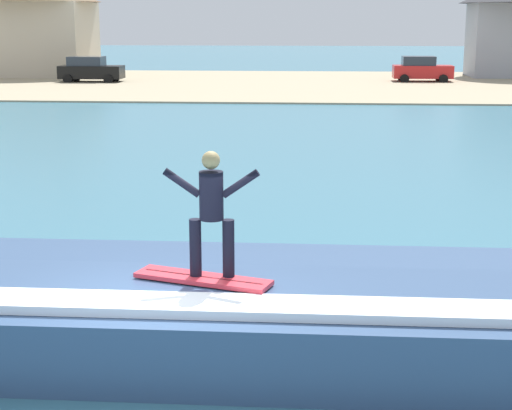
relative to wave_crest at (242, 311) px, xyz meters
name	(u,v)px	position (x,y,z in m)	size (l,w,h in m)	color
ground_plane	(160,381)	(-0.93, -1.27, -0.50)	(260.00, 260.00, 0.00)	teal
wave_crest	(242,311)	(0.00, 0.00, 0.00)	(9.37, 3.87, 1.06)	#375179
surfboard	(203,279)	(-0.49, -0.41, 0.59)	(1.93, 1.01, 0.06)	#D8333F
surfer	(211,207)	(-0.37, -0.37, 1.57)	(1.28, 0.32, 1.69)	black
shoreline_bank	(290,84)	(-0.93, 46.39, -0.45)	(120.00, 26.58, 0.09)	tan
car_near_shore	(90,69)	(-15.13, 46.78, 0.45)	(4.44, 2.19, 1.86)	black
car_far_shore	(422,69)	(8.37, 48.91, 0.44)	(4.18, 2.14, 1.86)	red
house_with_chimney	(36,22)	(-21.07, 53.05, 3.72)	(10.29, 10.29, 8.02)	beige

